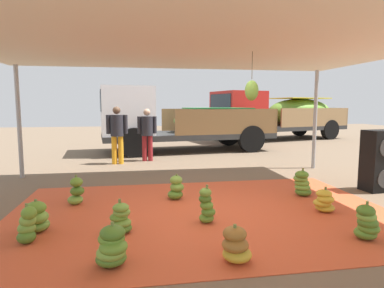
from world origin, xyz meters
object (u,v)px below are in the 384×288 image
object	(u,v)px
banana_bunch_5	(112,247)
speaker_stack	(379,161)
worker_1	(147,131)
cargo_truck_main	(178,120)
banana_bunch_2	(206,206)
banana_bunch_3	(302,184)
banana_bunch_9	(236,245)
banana_bunch_10	(121,219)
cargo_truck_far	(278,114)
banana_bunch_1	(367,223)
banana_bunch_8	(324,202)
banana_bunch_4	(176,188)
banana_bunch_7	(37,218)
banana_bunch_6	(76,192)
worker_0	(117,131)
banana_bunch_0	(27,226)

from	to	relation	value
banana_bunch_5	speaker_stack	bearing A→B (deg)	25.20
worker_1	cargo_truck_main	bearing A→B (deg)	59.41
banana_bunch_2	cargo_truck_main	world-z (taller)	cargo_truck_main
banana_bunch_3	banana_bunch_9	distance (m)	3.16
banana_bunch_10	banana_bunch_9	bearing A→B (deg)	-39.29
banana_bunch_5	cargo_truck_far	distance (m)	14.51
banana_bunch_1	banana_bunch_5	world-z (taller)	banana_bunch_1
banana_bunch_1	banana_bunch_8	size ratio (longest dim) A/B	1.16
worker_1	banana_bunch_4	bearing A→B (deg)	-85.03
banana_bunch_3	cargo_truck_far	xyz separation A→B (m)	(3.97, 10.17, 1.04)
banana_bunch_3	speaker_stack	size ratio (longest dim) A/B	0.43
banana_bunch_5	banana_bunch_9	size ratio (longest dim) A/B	1.16
banana_bunch_7	speaker_stack	bearing A→B (deg)	11.36
banana_bunch_1	banana_bunch_6	size ratio (longest dim) A/B	0.97
banana_bunch_2	banana_bunch_9	bearing A→B (deg)	-86.77
banana_bunch_8	worker_0	size ratio (longest dim) A/B	0.26
banana_bunch_2	cargo_truck_far	bearing A→B (deg)	61.70
speaker_stack	banana_bunch_0	bearing A→B (deg)	-165.45
cargo_truck_main	banana_bunch_10	bearing A→B (deg)	-102.60
banana_bunch_5	worker_1	bearing A→B (deg)	85.02
banana_bunch_0	banana_bunch_10	distance (m)	1.16
worker_0	cargo_truck_far	bearing A→B (deg)	37.96
banana_bunch_1	cargo_truck_far	bearing A→B (deg)	71.21
banana_bunch_2	banana_bunch_5	bearing A→B (deg)	-138.42
banana_bunch_8	banana_bunch_6	bearing A→B (deg)	165.02
worker_0	speaker_stack	bearing A→B (deg)	-36.78
banana_bunch_1	banana_bunch_3	bearing A→B (deg)	84.40
banana_bunch_5	speaker_stack	xyz separation A→B (m)	(5.13, 2.41, 0.40)
banana_bunch_0	speaker_stack	size ratio (longest dim) A/B	0.41
banana_bunch_0	banana_bunch_8	xyz separation A→B (m)	(4.38, 0.51, -0.05)
banana_bunch_8	cargo_truck_far	world-z (taller)	cargo_truck_far
banana_bunch_1	banana_bunch_8	distance (m)	1.13
banana_bunch_10	cargo_truck_main	world-z (taller)	cargo_truck_main
cargo_truck_far	banana_bunch_9	bearing A→B (deg)	-115.61
banana_bunch_3	banana_bunch_8	distance (m)	0.98
banana_bunch_9	banana_bunch_10	size ratio (longest dim) A/B	0.90
banana_bunch_1	banana_bunch_2	world-z (taller)	banana_bunch_2
banana_bunch_6	banana_bunch_1	bearing A→B (deg)	-29.01
banana_bunch_9	banana_bunch_6	bearing A→B (deg)	130.44
cargo_truck_main	banana_bunch_3	bearing A→B (deg)	-76.93
banana_bunch_6	speaker_stack	world-z (taller)	speaker_stack
banana_bunch_8	banana_bunch_7	bearing A→B (deg)	-178.09
banana_bunch_1	worker_0	world-z (taller)	worker_0
banana_bunch_5	banana_bunch_9	bearing A→B (deg)	-4.61
banana_bunch_5	worker_0	size ratio (longest dim) A/B	0.29
banana_bunch_0	banana_bunch_6	size ratio (longest dim) A/B	0.98
banana_bunch_4	banana_bunch_9	xyz separation A→B (m)	(0.37, -2.56, -0.02)
banana_bunch_1	banana_bunch_5	xyz separation A→B (m)	(-3.20, -0.19, -0.00)
banana_bunch_8	cargo_truck_far	bearing A→B (deg)	69.83
banana_bunch_7	cargo_truck_far	xyz separation A→B (m)	(8.47, 11.29, 1.07)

